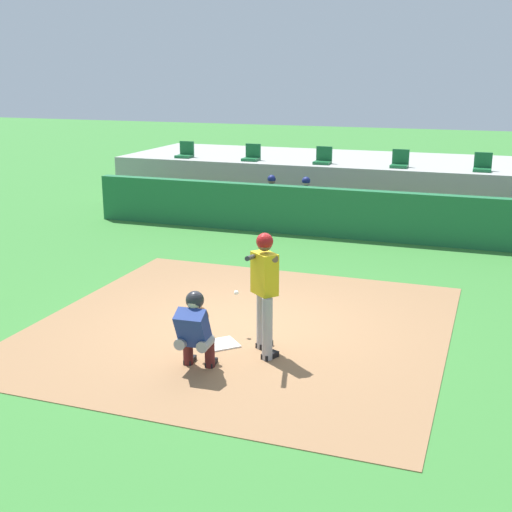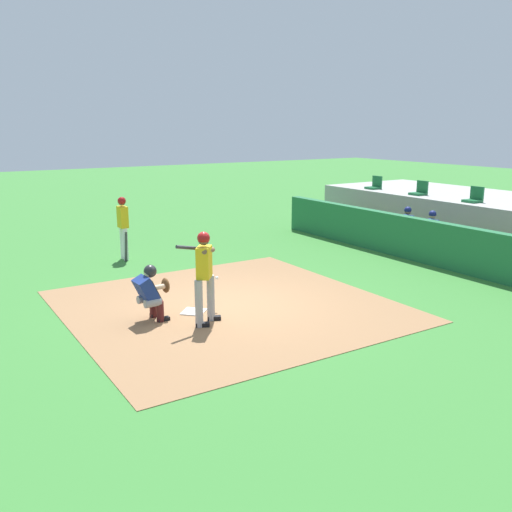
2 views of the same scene
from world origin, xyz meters
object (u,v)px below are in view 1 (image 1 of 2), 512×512
Objects in this scene: stadium_seat_2 at (323,159)px; stadium_seat_4 at (483,166)px; home_plate at (222,344)px; stadium_seat_0 at (185,153)px; stadium_seat_1 at (252,156)px; stadium_seat_3 at (400,162)px; catcher_crouched at (195,327)px; dugout_player_1 at (304,201)px; batter_at_plate at (264,286)px; dugout_player_0 at (270,199)px.

stadium_seat_2 and stadium_seat_4 have the same top height.
stadium_seat_0 reaches higher than home_plate.
stadium_seat_1 and stadium_seat_3 have the same top height.
catcher_crouched is at bearing -91.26° from home_plate.
stadium_seat_3 is 1.00× the size of stadium_seat_4.
batter_at_plate is at bearing -78.10° from dugout_player_1.
catcher_crouched is at bearing -131.89° from batter_at_plate.
dugout_player_0 is 3.79m from stadium_seat_3.
stadium_seat_4 is (8.67, 0.00, 0.00)m from stadium_seat_0.
home_plate is 0.34× the size of dugout_player_0.
dugout_player_0 is 2.54m from stadium_seat_1.
home_plate is 0.24× the size of batter_at_plate.
stadium_seat_2 is at bearing 96.08° from home_plate.
stadium_seat_2 is at bearing 180.00° from stadium_seat_4.
stadium_seat_1 is at bearing 121.72° from dugout_player_0.
home_plate is at bearing -72.29° from stadium_seat_1.
dugout_player_1 is 2.71× the size of stadium_seat_0.
dugout_player_1 is 2.71× the size of stadium_seat_2.
stadium_seat_3 is at bearing 0.00° from stadium_seat_0.
stadium_seat_1 is at bearing 180.00° from stadium_seat_4.
stadium_seat_0 is 4.33m from stadium_seat_2.
batter_at_plate is 3.76× the size of stadium_seat_1.
dugout_player_1 is (-1.04, 8.14, 0.65)m from home_plate.
home_plate is at bearing -96.08° from stadium_seat_3.
batter_at_plate is 11.96m from stadium_seat_0.
stadium_seat_3 is at bearing 84.31° from catcher_crouched.
stadium_seat_4 is (6.50, 0.00, 0.00)m from stadium_seat_1.
stadium_seat_4 is at bearing 73.53° from catcher_crouched.
stadium_seat_2 is 4.33m from stadium_seat_4.
stadium_seat_4 reaches higher than dugout_player_1.
stadium_seat_0 and stadium_seat_4 have the same top height.
stadium_seat_4 is at bearing 25.37° from dugout_player_1.
catcher_crouched is 9.24m from dugout_player_0.
stadium_seat_0 is (-3.42, 2.03, 0.86)m from dugout_player_0.
home_plate is 0.92× the size of stadium_seat_3.
stadium_seat_0 reaches higher than batter_at_plate.
home_plate is 0.92× the size of stadium_seat_4.
home_plate is 10.79m from stadium_seat_1.
stadium_seat_4 is at bearing 72.29° from home_plate.
batter_at_plate is 10.28m from stadium_seat_3.
catcher_crouched is at bearing -106.47° from stadium_seat_4.
dugout_player_1 is at bearing -88.82° from stadium_seat_2.
batter_at_plate is 1.39× the size of dugout_player_0.
stadium_seat_4 is (2.56, 10.26, 0.50)m from batter_at_plate.
stadium_seat_0 is at bearing 120.76° from batter_at_plate.
dugout_player_0 is at bearing -30.72° from stadium_seat_0.
stadium_seat_3 reaches higher than batter_at_plate.
stadium_seat_0 is 2.17m from stadium_seat_1.
stadium_seat_3 is (2.12, 2.03, 0.86)m from dugout_player_1.
home_plate is 10.79m from stadium_seat_4.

